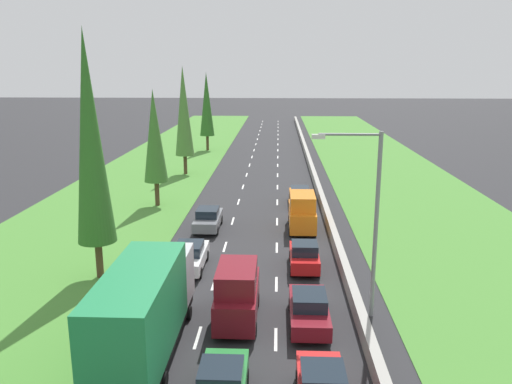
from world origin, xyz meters
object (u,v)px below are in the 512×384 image
(white_sedan_left_lane, at_px, (190,256))
(green_box_truck_left_lane, at_px, (145,310))
(maroon_van_centre_lane, at_px, (237,293))
(poplar_tree_third, at_px, (154,136))
(orange_sedan_right_lane, at_px, (300,196))
(street_light_mast, at_px, (369,212))
(poplar_tree_second, at_px, (90,139))
(red_hatchback_right_lane_fourth, at_px, (304,256))
(maroon_sedan_right_lane, at_px, (309,309))
(poplar_tree_fifth, at_px, (207,104))
(orange_van_right_lane, at_px, (302,212))
(poplar_tree_fourth, at_px, (184,111))
(grey_sedan_left_lane, at_px, (208,219))

(white_sedan_left_lane, bearing_deg, green_box_truck_left_lane, -90.66)
(maroon_van_centre_lane, xyz_separation_m, poplar_tree_third, (-8.65, 20.66, 4.69))
(orange_sedan_right_lane, height_order, street_light_mast, street_light_mast)
(green_box_truck_left_lane, relative_size, poplar_tree_second, 0.68)
(red_hatchback_right_lane_fourth, height_order, poplar_tree_third, poplar_tree_third)
(poplar_tree_second, bearing_deg, green_box_truck_left_lane, -59.75)
(maroon_sedan_right_lane, xyz_separation_m, poplar_tree_fifth, (-11.82, 52.07, 5.86))
(maroon_sedan_right_lane, distance_m, poplar_tree_fifth, 53.72)
(orange_sedan_right_lane, relative_size, poplar_tree_fifth, 0.40)
(orange_van_right_lane, xyz_separation_m, poplar_tree_fifth, (-12.13, 37.54, 5.27))
(orange_sedan_right_lane, relative_size, poplar_tree_second, 0.32)
(maroon_van_centre_lane, relative_size, street_light_mast, 0.54)
(poplar_tree_third, xyz_separation_m, street_light_mast, (14.77, -19.93, -0.86))
(orange_van_right_lane, height_order, poplar_tree_second, poplar_tree_second)
(maroon_van_centre_lane, bearing_deg, poplar_tree_fifth, 99.27)
(white_sedan_left_lane, bearing_deg, poplar_tree_fourth, 100.60)
(poplar_tree_fifth, bearing_deg, poplar_tree_fourth, -90.58)
(green_box_truck_left_lane, height_order, maroon_sedan_right_lane, green_box_truck_left_lane)
(green_box_truck_left_lane, relative_size, white_sedan_left_lane, 2.09)
(maroon_sedan_right_lane, distance_m, street_light_mast, 5.31)
(green_box_truck_left_lane, distance_m, white_sedan_left_lane, 9.89)
(orange_van_right_lane, bearing_deg, poplar_tree_third, 152.35)
(red_hatchback_right_lane_fourth, bearing_deg, poplar_tree_fourth, 113.50)
(white_sedan_left_lane, xyz_separation_m, grey_sedan_left_lane, (0.05, 7.83, 0.00))
(green_box_truck_left_lane, xyz_separation_m, maroon_sedan_right_lane, (6.84, 3.15, -1.37))
(maroon_sedan_right_lane, xyz_separation_m, poplar_tree_third, (-12.03, 20.99, 5.28))
(white_sedan_left_lane, relative_size, poplar_tree_fourth, 0.37)
(poplar_tree_second, height_order, street_light_mast, poplar_tree_second)
(street_light_mast, bearing_deg, red_hatchback_right_lane_fourth, 114.24)
(maroon_sedan_right_lane, relative_size, street_light_mast, 0.50)
(green_box_truck_left_lane, xyz_separation_m, poplar_tree_fifth, (-4.97, 55.22, 4.49))
(maroon_sedan_right_lane, distance_m, poplar_tree_fourth, 37.30)
(maroon_sedan_right_lane, bearing_deg, orange_sedan_right_lane, 88.85)
(poplar_tree_third, relative_size, poplar_tree_fifth, 0.90)
(white_sedan_left_lane, height_order, red_hatchback_right_lane_fourth, red_hatchback_right_lane_fourth)
(orange_sedan_right_lane, height_order, poplar_tree_third, poplar_tree_third)
(orange_van_right_lane, xyz_separation_m, poplar_tree_fourth, (-12.30, 20.22, 5.69))
(green_box_truck_left_lane, relative_size, street_light_mast, 1.04)
(grey_sedan_left_lane, distance_m, poplar_tree_fourth, 21.89)
(white_sedan_left_lane, relative_size, poplar_tree_fifth, 0.40)
(orange_sedan_right_lane, xyz_separation_m, poplar_tree_fifth, (-12.25, 30.34, 5.86))
(maroon_sedan_right_lane, bearing_deg, poplar_tree_fourth, 109.04)
(grey_sedan_left_lane, distance_m, poplar_tree_third, 9.95)
(orange_van_right_lane, xyz_separation_m, poplar_tree_second, (-11.99, -9.39, 6.61))
(green_box_truck_left_lane, xyz_separation_m, maroon_van_centre_lane, (3.47, 3.48, -0.78))
(red_hatchback_right_lane_fourth, relative_size, grey_sedan_left_lane, 0.87)
(red_hatchback_right_lane_fourth, distance_m, poplar_tree_fifth, 47.07)
(green_box_truck_left_lane, bearing_deg, maroon_sedan_right_lane, 24.68)
(street_light_mast, bearing_deg, orange_van_right_lane, 100.25)
(white_sedan_left_lane, bearing_deg, orange_van_right_lane, 48.23)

